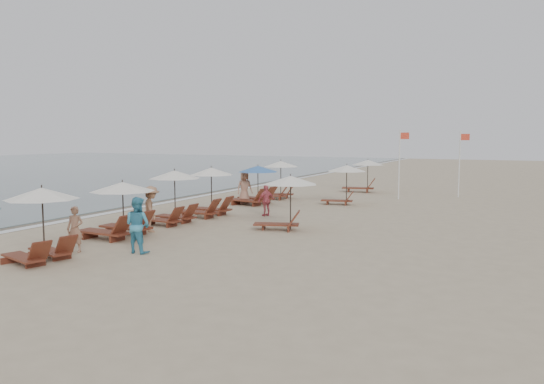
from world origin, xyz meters
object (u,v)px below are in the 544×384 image
at_px(beachgoer_mid_a, 138,225).
at_px(beachgoer_far_a, 266,201).
at_px(lounger_station_4, 253,186).
at_px(lounger_station_1, 117,211).
at_px(lounger_station_5, 278,180).
at_px(beachgoer_mid_b, 151,209).
at_px(inland_station_1, 343,178).
at_px(lounger_station_2, 171,198).
at_px(flag_pole_near, 400,160).
at_px(lounger_station_0, 39,223).
at_px(inland_station_2, 363,174).
at_px(inland_station_0, 285,195).
at_px(lounger_station_3, 207,195).
at_px(beachgoer_near, 75,229).
at_px(beachgoer_far_b, 244,188).

bearing_deg(beachgoer_mid_a, beachgoer_far_a, -88.77).
distance_m(lounger_station_4, beachgoer_far_a, 4.49).
xyz_separation_m(lounger_station_1, lounger_station_5, (0.17, 13.94, 0.15)).
bearing_deg(beachgoer_mid_b, inland_station_1, -65.90).
bearing_deg(lounger_station_4, lounger_station_2, -90.42).
distance_m(lounger_station_4, inland_station_1, 5.09).
xyz_separation_m(beachgoer_mid_b, flag_pole_near, (6.55, 15.58, 1.45)).
height_order(lounger_station_1, beachgoer_mid_b, lounger_station_1).
bearing_deg(lounger_station_2, lounger_station_0, -85.12).
bearing_deg(flag_pole_near, beachgoer_mid_b, -112.82).
bearing_deg(inland_station_2, beachgoer_mid_b, -100.27).
height_order(inland_station_0, inland_station_1, same).
xyz_separation_m(lounger_station_0, beachgoer_far_a, (2.04, 11.44, -0.46)).
height_order(lounger_station_4, beachgoer_far_a, lounger_station_4).
distance_m(lounger_station_2, lounger_station_5, 10.61).
distance_m(inland_station_1, beachgoer_mid_b, 12.37).
xyz_separation_m(lounger_station_5, flag_pole_near, (6.76, 3.15, 1.19)).
relative_size(lounger_station_3, inland_station_1, 1.02).
bearing_deg(beachgoer_far_a, lounger_station_5, -127.29).
distance_m(beachgoer_near, beachgoer_far_b, 13.59).
bearing_deg(lounger_station_3, lounger_station_2, -93.18).
relative_size(lounger_station_4, inland_station_0, 1.06).
distance_m(inland_station_2, beachgoer_far_a, 12.91).
distance_m(inland_station_0, beachgoer_far_b, 8.74).
relative_size(lounger_station_2, beachgoer_mid_a, 1.37).
bearing_deg(inland_station_0, lounger_station_2, -169.86).
bearing_deg(lounger_station_0, inland_station_2, 82.66).
bearing_deg(lounger_station_3, inland_station_2, 75.71).
height_order(lounger_station_4, beachgoer_mid_a, lounger_station_4).
height_order(inland_station_0, beachgoer_far_b, inland_station_0).
relative_size(lounger_station_0, beachgoer_far_b, 1.31).
relative_size(beachgoer_mid_b, beachgoer_far_b, 1.00).
height_order(beachgoer_near, beachgoer_far_a, beachgoer_near).
relative_size(lounger_station_1, lounger_station_3, 1.09).
relative_size(beachgoer_mid_a, flag_pole_near, 0.43).
distance_m(inland_station_2, beachgoer_mid_b, 18.97).
bearing_deg(inland_station_1, lounger_station_1, -109.52).
xyz_separation_m(inland_station_2, beachgoer_far_a, (-1.09, -12.86, -0.53)).
bearing_deg(beachgoer_far_b, inland_station_2, 14.51).
bearing_deg(inland_station_2, lounger_station_3, -104.29).
relative_size(lounger_station_0, beachgoer_far_a, 1.61).
bearing_deg(beachgoer_far_b, beachgoer_far_a, -99.32).
bearing_deg(lounger_station_1, flag_pole_near, 67.91).
xyz_separation_m(lounger_station_3, beachgoer_near, (0.37, -8.56, -0.29)).
distance_m(inland_station_1, beachgoer_far_a, 6.16).
distance_m(lounger_station_5, inland_station_2, 7.20).
relative_size(lounger_station_2, lounger_station_3, 0.98).
distance_m(lounger_station_0, inland_station_1, 17.69).
bearing_deg(beachgoer_far_b, inland_station_1, -27.95).
distance_m(lounger_station_3, flag_pole_near, 13.10).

